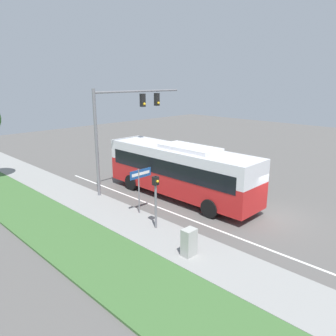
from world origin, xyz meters
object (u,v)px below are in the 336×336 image
at_px(signal_gantry, 124,118).
at_px(utility_cabinet, 189,242).
at_px(bus, 180,169).
at_px(street_sign, 140,182).
at_px(pedestrian_signal, 156,194).

height_order(signal_gantry, utility_cabinet, signal_gantry).
bearing_deg(utility_cabinet, signal_gantry, 67.25).
bearing_deg(bus, street_sign, -175.03).
bearing_deg(utility_cabinet, bus, 45.63).
relative_size(pedestrian_signal, utility_cabinet, 2.36).
bearing_deg(signal_gantry, street_sign, -118.39).
bearing_deg(utility_cabinet, street_sign, 72.26).
distance_m(bus, pedestrian_signal, 5.03).
height_order(street_sign, utility_cabinet, street_sign).
distance_m(signal_gantry, street_sign, 5.64).
bearing_deg(street_sign, bus, 4.97).
distance_m(signal_gantry, utility_cabinet, 10.91).
bearing_deg(bus, utility_cabinet, -134.37).
height_order(signal_gantry, street_sign, signal_gantry).
relative_size(signal_gantry, utility_cabinet, 6.16).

